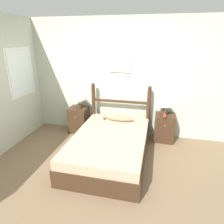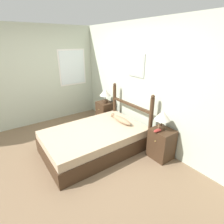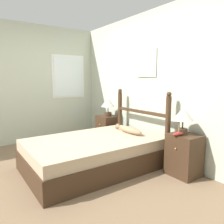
{
  "view_description": "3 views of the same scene",
  "coord_description": "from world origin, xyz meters",
  "px_view_note": "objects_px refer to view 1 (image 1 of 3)",
  "views": [
    {
      "loc": [
        0.74,
        -2.59,
        2.13
      ],
      "look_at": [
        -0.08,
        0.93,
        0.77
      ],
      "focal_mm": 32.0,
      "sensor_mm": 36.0,
      "label": 1
    },
    {
      "loc": [
        2.74,
        -0.98,
        2.15
      ],
      "look_at": [
        0.06,
        0.94,
        0.8
      ],
      "focal_mm": 28.0,
      "sensor_mm": 36.0,
      "label": 2
    },
    {
      "loc": [
        2.81,
        -1.08,
        1.37
      ],
      "look_at": [
        -0.08,
        0.94,
        0.85
      ],
      "focal_mm": 35.0,
      "sensor_mm": 36.0,
      "label": 3
    }
  ],
  "objects_px": {
    "model_boat": "(165,115)",
    "bed": "(110,146)",
    "nightstand_right": "(164,128)",
    "table_lamp_left": "(79,97)",
    "table_lamp_right": "(165,103)",
    "nightstand_left": "(79,120)",
    "fish_pillow": "(119,118)"
  },
  "relations": [
    {
      "from": "bed",
      "to": "table_lamp_right",
      "type": "distance_m",
      "value": 1.45
    },
    {
      "from": "bed",
      "to": "fish_pillow",
      "type": "relative_size",
      "value": 3.17
    },
    {
      "from": "table_lamp_right",
      "to": "nightstand_left",
      "type": "bearing_deg",
      "value": 179.48
    },
    {
      "from": "nightstand_left",
      "to": "model_boat",
      "type": "relative_size",
      "value": 2.63
    },
    {
      "from": "bed",
      "to": "table_lamp_left",
      "type": "relative_size",
      "value": 5.35
    },
    {
      "from": "nightstand_right",
      "to": "table_lamp_left",
      "type": "bearing_deg",
      "value": -179.59
    },
    {
      "from": "table_lamp_right",
      "to": "nightstand_right",
      "type": "bearing_deg",
      "value": 24.39
    },
    {
      "from": "nightstand_right",
      "to": "model_boat",
      "type": "relative_size",
      "value": 2.63
    },
    {
      "from": "table_lamp_left",
      "to": "fish_pillow",
      "type": "height_order",
      "value": "table_lamp_left"
    },
    {
      "from": "bed",
      "to": "nightstand_left",
      "type": "relative_size",
      "value": 3.39
    },
    {
      "from": "nightstand_right",
      "to": "table_lamp_right",
      "type": "height_order",
      "value": "table_lamp_right"
    },
    {
      "from": "nightstand_left",
      "to": "table_lamp_right",
      "type": "xyz_separation_m",
      "value": [
        1.93,
        -0.02,
        0.56
      ]
    },
    {
      "from": "model_boat",
      "to": "nightstand_right",
      "type": "bearing_deg",
      "value": 80.19
    },
    {
      "from": "nightstand_right",
      "to": "table_lamp_right",
      "type": "distance_m",
      "value": 0.57
    },
    {
      "from": "nightstand_left",
      "to": "model_boat",
      "type": "height_order",
      "value": "model_boat"
    },
    {
      "from": "bed",
      "to": "nightstand_left",
      "type": "bearing_deg",
      "value": 137.01
    },
    {
      "from": "table_lamp_right",
      "to": "fish_pillow",
      "type": "height_order",
      "value": "table_lamp_right"
    },
    {
      "from": "bed",
      "to": "table_lamp_right",
      "type": "relative_size",
      "value": 5.35
    },
    {
      "from": "nightstand_left",
      "to": "table_lamp_left",
      "type": "height_order",
      "value": "table_lamp_left"
    },
    {
      "from": "nightstand_right",
      "to": "fish_pillow",
      "type": "xyz_separation_m",
      "value": [
        -0.96,
        -0.24,
        0.22
      ]
    },
    {
      "from": "nightstand_left",
      "to": "nightstand_right",
      "type": "xyz_separation_m",
      "value": [
        1.97,
        0.0,
        0.0
      ]
    },
    {
      "from": "nightstand_right",
      "to": "model_boat",
      "type": "xyz_separation_m",
      "value": [
        -0.02,
        -0.12,
        0.33
      ]
    },
    {
      "from": "table_lamp_left",
      "to": "nightstand_right",
      "type": "bearing_deg",
      "value": 0.41
    },
    {
      "from": "nightstand_right",
      "to": "table_lamp_left",
      "type": "distance_m",
      "value": 2.01
    },
    {
      "from": "table_lamp_left",
      "to": "nightstand_left",
      "type": "bearing_deg",
      "value": 160.9
    },
    {
      "from": "model_boat",
      "to": "bed",
      "type": "bearing_deg",
      "value": -140.36
    },
    {
      "from": "table_lamp_left",
      "to": "model_boat",
      "type": "xyz_separation_m",
      "value": [
        1.91,
        -0.11,
        -0.24
      ]
    },
    {
      "from": "fish_pillow",
      "to": "nightstand_right",
      "type": "bearing_deg",
      "value": 14.02
    },
    {
      "from": "table_lamp_right",
      "to": "bed",
      "type": "bearing_deg",
      "value": -136.42
    },
    {
      "from": "bed",
      "to": "nightstand_right",
      "type": "distance_m",
      "value": 1.35
    },
    {
      "from": "bed",
      "to": "nightstand_right",
      "type": "relative_size",
      "value": 3.39
    },
    {
      "from": "nightstand_left",
      "to": "nightstand_right",
      "type": "bearing_deg",
      "value": 0.0
    }
  ]
}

